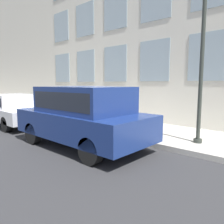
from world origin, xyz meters
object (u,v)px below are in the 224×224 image
Objects in this scene: parked_truck_navy_near at (83,113)px; street_lamp at (204,27)px; fire_hydrant at (120,122)px; person at (105,106)px; parked_car_silver_far at (12,108)px.

parked_truck_navy_near is 0.82× the size of street_lamp.
parked_truck_navy_near reaches higher than fire_hydrant.
person is at bearing 83.35° from fire_hydrant.
parked_car_silver_far is (-1.60, 5.45, 0.25)m from fire_hydrant.
fire_hydrant is 0.17× the size of parked_car_silver_far.
fire_hydrant is 0.18× the size of parked_truck_navy_near.
parked_car_silver_far is at bearing 105.22° from street_lamp.
parked_truck_navy_near is (-1.81, -0.80, -0.03)m from person.
parked_truck_navy_near is at bearing -91.11° from parked_car_silver_far.
parked_car_silver_far is (0.10, 5.40, -0.25)m from parked_truck_navy_near.
street_lamp reaches higher than person.
fire_hydrant is 4.11m from street_lamp.
fire_hydrant is at bearing -1.76° from parked_truck_navy_near.
parked_truck_navy_near reaches higher than parked_car_silver_far.
street_lamp is at bearing -77.19° from fire_hydrant.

